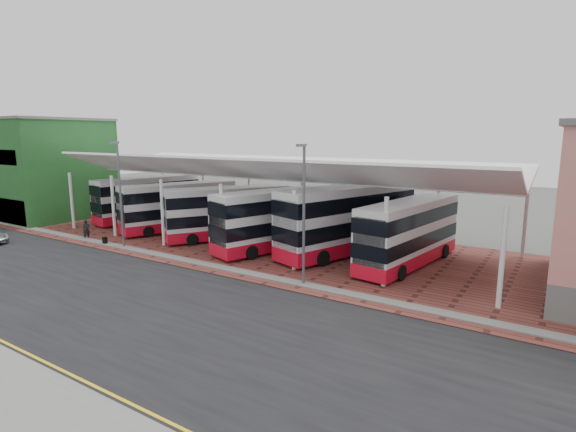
% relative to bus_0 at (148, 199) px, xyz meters
% --- Properties ---
extents(ground, '(140.00, 140.00, 0.00)m').
position_rel_bus_0_xyz_m(ground, '(21.30, -14.92, -2.23)').
color(ground, '#4C504A').
extents(road, '(120.00, 14.00, 0.02)m').
position_rel_bus_0_xyz_m(road, '(21.30, -15.92, -2.22)').
color(road, black).
rests_on(road, ground).
extents(forecourt, '(72.00, 16.00, 0.06)m').
position_rel_bus_0_xyz_m(forecourt, '(23.30, -1.92, -2.20)').
color(forecourt, brown).
rests_on(forecourt, ground).
extents(sidewalk, '(120.00, 4.00, 0.14)m').
position_rel_bus_0_xyz_m(sidewalk, '(21.30, -23.92, -2.16)').
color(sidewalk, slate).
rests_on(sidewalk, ground).
extents(north_kerb, '(120.00, 0.80, 0.14)m').
position_rel_bus_0_xyz_m(north_kerb, '(21.30, -8.72, -2.16)').
color(north_kerb, slate).
rests_on(north_kerb, ground).
extents(yellow_line_near, '(120.00, 0.12, 0.01)m').
position_rel_bus_0_xyz_m(yellow_line_near, '(21.30, -21.92, -2.20)').
color(yellow_line_near, yellow).
rests_on(yellow_line_near, road).
extents(yellow_line_far, '(120.00, 0.12, 0.01)m').
position_rel_bus_0_xyz_m(yellow_line_far, '(21.30, -21.62, -2.20)').
color(yellow_line_far, yellow).
rests_on(yellow_line_far, road).
extents(canopy, '(37.00, 11.63, 7.07)m').
position_rel_bus_0_xyz_m(canopy, '(15.30, -0.98, 3.57)').
color(canopy, white).
rests_on(canopy, ground).
extents(shop_green, '(6.40, 10.20, 10.22)m').
position_rel_bus_0_xyz_m(shop_green, '(-8.70, -3.95, 2.89)').
color(shop_green, '#215623').
rests_on(shop_green, ground).
extents(shop_cream, '(6.40, 10.20, 10.22)m').
position_rel_bus_0_xyz_m(shop_cream, '(-15.20, -3.95, 2.89)').
color(shop_cream, beige).
rests_on(shop_cream, ground).
extents(lamp_west, '(0.16, 0.90, 8.07)m').
position_rel_bus_0_xyz_m(lamp_west, '(7.30, -8.64, 2.13)').
color(lamp_west, '#54565B').
rests_on(lamp_west, ground).
extents(lamp_east, '(0.16, 0.90, 8.07)m').
position_rel_bus_0_xyz_m(lamp_east, '(23.30, -8.64, 2.13)').
color(lamp_east, '#54565B').
rests_on(lamp_east, ground).
extents(bus_0, '(4.33, 10.84, 4.36)m').
position_rel_bus_0_xyz_m(bus_0, '(0.00, 0.00, 0.00)').
color(bus_0, silver).
rests_on(bus_0, forecourt).
extents(bus_1, '(5.96, 10.47, 4.25)m').
position_rel_bus_0_xyz_m(bus_1, '(6.21, -1.75, -0.05)').
color(bus_1, silver).
rests_on(bus_1, forecourt).
extents(bus_2, '(7.59, 10.00, 4.27)m').
position_rel_bus_0_xyz_m(bus_2, '(12.05, -1.92, -0.05)').
color(bus_2, silver).
rests_on(bus_2, forecourt).
extents(bus_3, '(5.84, 11.07, 4.47)m').
position_rel_bus_0_xyz_m(bus_3, '(17.53, -2.38, 0.05)').
color(bus_3, silver).
rests_on(bus_3, forecourt).
extents(bus_4, '(6.26, 12.12, 4.89)m').
position_rel_bus_0_xyz_m(bus_4, '(22.38, -0.81, 0.26)').
color(bus_4, silver).
rests_on(bus_4, forecourt).
extents(bus_5, '(3.81, 10.58, 4.27)m').
position_rel_bus_0_xyz_m(bus_5, '(27.09, -1.46, -0.05)').
color(bus_5, silver).
rests_on(bus_5, forecourt).
extents(pedestrian, '(0.57, 0.69, 1.61)m').
position_rel_bus_0_xyz_m(pedestrian, '(2.41, -8.47, -1.36)').
color(pedestrian, black).
rests_on(pedestrian, forecourt).
extents(suitcase, '(0.35, 0.25, 0.59)m').
position_rel_bus_0_xyz_m(suitcase, '(5.24, -8.79, -1.87)').
color(suitcase, black).
rests_on(suitcase, forecourt).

